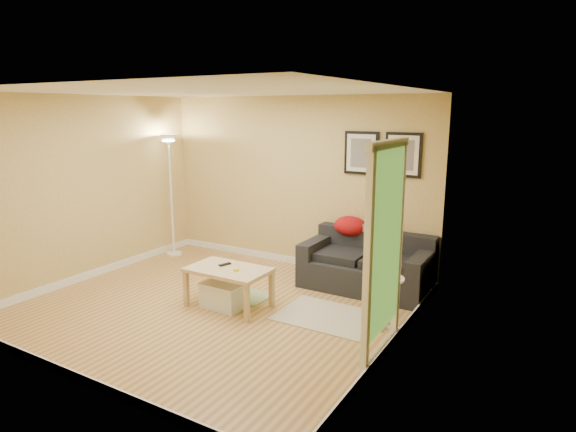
% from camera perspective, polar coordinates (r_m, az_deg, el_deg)
% --- Properties ---
extents(floor, '(4.50, 4.50, 0.00)m').
position_cam_1_polar(floor, '(6.23, -8.49, -10.38)').
color(floor, tan).
rests_on(floor, ground).
extents(ceiling, '(4.50, 4.50, 0.00)m').
position_cam_1_polar(ceiling, '(5.76, -9.33, 14.25)').
color(ceiling, white).
rests_on(ceiling, wall_back).
extents(wall_back, '(4.50, 0.00, 4.50)m').
position_cam_1_polar(wall_back, '(7.49, 0.84, 3.95)').
color(wall_back, '#D1BB6B').
rests_on(wall_back, ground).
extents(wall_front, '(4.50, 0.00, 4.50)m').
position_cam_1_polar(wall_front, '(4.53, -25.07, -2.80)').
color(wall_front, '#D1BB6B').
rests_on(wall_front, ground).
extents(wall_left, '(0.00, 4.00, 4.00)m').
position_cam_1_polar(wall_left, '(7.47, -22.40, 3.00)').
color(wall_left, '#D1BB6B').
rests_on(wall_left, ground).
extents(wall_right, '(0.00, 4.00, 4.00)m').
position_cam_1_polar(wall_right, '(4.79, 12.49, -1.16)').
color(wall_right, '#D1BB6B').
rests_on(wall_right, ground).
extents(baseboard_back, '(4.50, 0.02, 0.10)m').
position_cam_1_polar(baseboard_back, '(7.76, 0.77, -5.23)').
color(baseboard_back, white).
rests_on(baseboard_back, ground).
extents(baseboard_front, '(4.50, 0.02, 0.10)m').
position_cam_1_polar(baseboard_front, '(4.99, -23.62, -16.78)').
color(baseboard_front, white).
rests_on(baseboard_front, ground).
extents(baseboard_left, '(0.02, 4.00, 0.10)m').
position_cam_1_polar(baseboard_left, '(7.75, -21.60, -6.16)').
color(baseboard_left, white).
rests_on(baseboard_left, ground).
extents(baseboard_right, '(0.02, 4.00, 0.10)m').
position_cam_1_polar(baseboard_right, '(5.22, 11.72, -14.62)').
color(baseboard_right, white).
rests_on(baseboard_right, ground).
extents(sofa, '(1.70, 0.90, 0.75)m').
position_cam_1_polar(sofa, '(6.70, 9.14, -5.34)').
color(sofa, black).
rests_on(sofa, ground).
extents(red_throw, '(0.48, 0.36, 0.28)m').
position_cam_1_polar(red_throw, '(6.99, 7.30, -1.18)').
color(red_throw, '#A90F14').
rests_on(red_throw, sofa).
extents(plaid_throw, '(0.45, 0.32, 0.10)m').
position_cam_1_polar(plaid_throw, '(6.87, 10.74, -1.46)').
color(plaid_throw, tan).
rests_on(plaid_throw, sofa).
extents(framed_print_left, '(0.50, 0.04, 0.60)m').
position_cam_1_polar(framed_print_left, '(6.94, 8.58, 7.31)').
color(framed_print_left, black).
rests_on(framed_print_left, wall_back).
extents(framed_print_right, '(0.50, 0.04, 0.60)m').
position_cam_1_polar(framed_print_right, '(6.74, 13.35, 6.97)').
color(framed_print_right, black).
rests_on(framed_print_right, wall_back).
extents(area_rug, '(1.25, 0.85, 0.01)m').
position_cam_1_polar(area_rug, '(5.87, 5.06, -11.70)').
color(area_rug, beige).
rests_on(area_rug, ground).
extents(green_runner, '(0.70, 0.50, 0.01)m').
position_cam_1_polar(green_runner, '(6.52, -5.24, -9.19)').
color(green_runner, '#668C4C').
rests_on(green_runner, ground).
extents(coffee_table, '(1.04, 0.68, 0.50)m').
position_cam_1_polar(coffee_table, '(6.11, -6.94, -8.29)').
color(coffee_table, tan).
rests_on(coffee_table, ground).
extents(remote_control, '(0.10, 0.17, 0.02)m').
position_cam_1_polar(remote_control, '(6.15, -7.40, -5.64)').
color(remote_control, black).
rests_on(remote_control, coffee_table).
extents(tape_roll, '(0.07, 0.07, 0.03)m').
position_cam_1_polar(tape_roll, '(5.92, -6.12, -6.26)').
color(tape_roll, yellow).
rests_on(tape_roll, coffee_table).
extents(storage_bin, '(0.52, 0.38, 0.32)m').
position_cam_1_polar(storage_bin, '(6.14, -7.51, -9.11)').
color(storage_bin, white).
rests_on(storage_bin, ground).
extents(side_table, '(0.38, 0.38, 0.59)m').
position_cam_1_polar(side_table, '(5.61, 11.37, -9.87)').
color(side_table, white).
rests_on(side_table, ground).
extents(book_stack, '(0.17, 0.22, 0.07)m').
position_cam_1_polar(book_stack, '(5.48, 11.59, -6.78)').
color(book_stack, '#33609B').
rests_on(book_stack, side_table).
extents(floor_lamp, '(0.26, 0.26, 2.01)m').
position_cam_1_polar(floor_lamp, '(8.25, -13.49, 1.95)').
color(floor_lamp, white).
rests_on(floor_lamp, ground).
extents(doorway, '(0.12, 1.01, 2.13)m').
position_cam_1_polar(doorway, '(4.73, 11.19, -4.70)').
color(doorway, white).
rests_on(doorway, ground).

